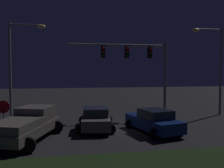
{
  "coord_description": "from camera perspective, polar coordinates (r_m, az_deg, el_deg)",
  "views": [
    {
      "loc": [
        -2.54,
        -16.76,
        3.99
      ],
      "look_at": [
        0.53,
        1.12,
        3.0
      ],
      "focal_mm": 39.62,
      "sensor_mm": 36.0,
      "label": 1
    }
  ],
  "objects": [
    {
      "name": "car_sedan",
      "position": [
        16.31,
        9.58,
        -8.4
      ],
      "size": [
        3.16,
        4.71,
        1.51
      ],
      "rotation": [
        0.0,
        0.0,
        1.82
      ],
      "color": "navy",
      "rests_on": "ground_plane"
    },
    {
      "name": "stop_sign",
      "position": [
        15.97,
        -23.81,
        -5.87
      ],
      "size": [
        0.76,
        0.08,
        2.23
      ],
      "color": "slate",
      "rests_on": "ground_plane"
    },
    {
      "name": "car_sedan_far",
      "position": [
        16.96,
        -3.76,
        -7.91
      ],
      "size": [
        2.75,
        4.55,
        1.51
      ],
      "rotation": [
        0.0,
        0.0,
        1.48
      ],
      "color": "#514C47",
      "rests_on": "ground_plane"
    },
    {
      "name": "street_lamp_left",
      "position": [
        21.08,
        -20.88,
        5.54
      ],
      "size": [
        2.89,
        0.44,
        7.77
      ],
      "color": "slate",
      "rests_on": "ground_plane"
    },
    {
      "name": "pickup_truck",
      "position": [
        15.01,
        -18.81,
        -8.53
      ],
      "size": [
        3.95,
        5.75,
        1.8
      ],
      "rotation": [
        0.0,
        0.0,
        1.26
      ],
      "color": "#514C47",
      "rests_on": "ground_plane"
    },
    {
      "name": "ground_plane",
      "position": [
        17.42,
        -1.1,
        -10.11
      ],
      "size": [
        80.0,
        80.0,
        0.0
      ],
      "primitive_type": "plane",
      "color": "black"
    },
    {
      "name": "street_lamp_right",
      "position": [
        23.97,
        22.61,
        5.2
      ],
      "size": [
        2.9,
        0.44,
        7.77
      ],
      "color": "slate",
      "rests_on": "ground_plane"
    },
    {
      "name": "traffic_signal_gantry",
      "position": [
        21.03,
        6.0,
        5.6
      ],
      "size": [
        8.32,
        0.56,
        6.5
      ],
      "color": "slate",
      "rests_on": "ground_plane"
    }
  ]
}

